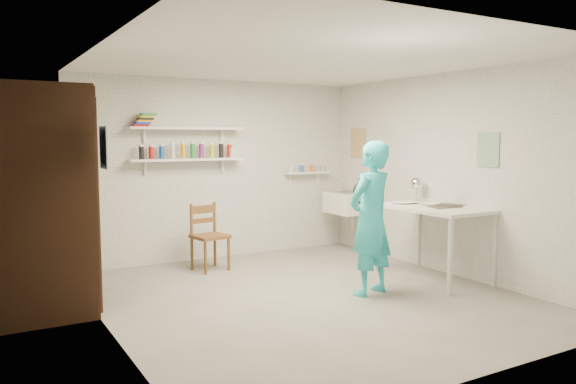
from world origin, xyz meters
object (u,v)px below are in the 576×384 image
belfast_sink (348,203)px  desk_lamp (417,183)px  work_table (433,243)px  wooden_chair (210,236)px  wall_clock (363,191)px  man (371,218)px

belfast_sink → desk_lamp: (0.10, -1.30, 0.37)m
belfast_sink → work_table: belfast_sink is taller
wooden_chair → wall_clock: bearing=-65.5°
desk_lamp → work_table: bearing=-112.4°
desk_lamp → man: bearing=-152.4°
wooden_chair → work_table: size_ratio=0.66×
wall_clock → desk_lamp: 1.25m
man → desk_lamp: 1.41m
work_table → desk_lamp: desk_lamp is taller
wall_clock → wooden_chair: wall_clock is taller
man → work_table: man is taller
man → desk_lamp: man is taller
belfast_sink → work_table: bearing=-93.5°
belfast_sink → wall_clock: bearing=-121.9°
work_table → desk_lamp: 0.85m
wooden_chair → work_table: (2.06, -1.69, 0.00)m
man → desk_lamp: (1.23, 0.64, 0.27)m
desk_lamp → wooden_chair: bearing=152.5°
wall_clock → belfast_sink: bearing=43.1°
desk_lamp → belfast_sink: bearing=94.4°
wall_clock → wooden_chair: bearing=109.2°
belfast_sink → wall_clock: size_ratio=2.09×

